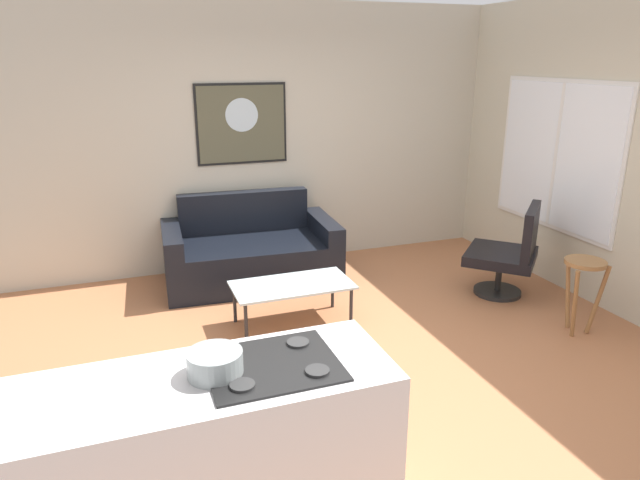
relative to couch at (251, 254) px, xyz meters
The scene contains 11 objects.
ground 1.95m from the couch, 80.57° to the right, with size 6.40×6.40×0.04m, color #AB6A44.
back_wall 1.27m from the couch, 58.80° to the left, with size 6.40×0.05×2.80m, color beige.
right_wall 3.53m from the couch, 28.60° to the right, with size 0.05×6.40×2.80m, color beige.
couch is the anchor object (origin of this frame).
coffee_table 1.15m from the couch, 85.38° to the right, with size 1.02×0.52×0.38m.
armchair 2.59m from the couch, 28.85° to the right, with size 0.90×0.90×0.91m.
bar_stool 3.15m from the couch, 42.44° to the right, with size 0.38×0.37×0.65m.
kitchen_counter 3.40m from the couch, 106.40° to the right, with size 1.70×0.63×0.92m.
mixing_bowl 3.44m from the couch, 105.68° to the right, with size 0.25×0.25×0.12m.
wall_painting 1.37m from the couch, 81.75° to the left, with size 0.96×0.03×0.84m.
window 3.23m from the couch, 19.07° to the right, with size 0.03×1.65×1.47m.
Camera 1 is at (-1.56, -3.61, 2.25)m, focal length 32.15 mm.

